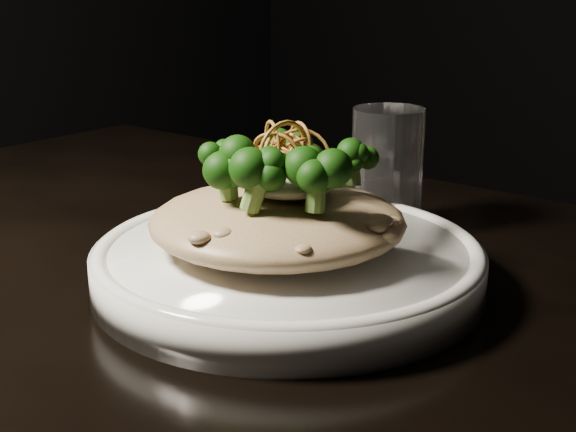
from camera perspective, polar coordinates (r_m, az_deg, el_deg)
name	(u,v)px	position (r m, az deg, el deg)	size (l,w,h in m)	color
table	(199,388)	(0.64, -6.33, -12.04)	(1.10, 0.80, 0.75)	black
plate	(288,266)	(0.61, 0.00, -3.59)	(0.29, 0.29, 0.03)	white
risotto	(278,221)	(0.59, -0.74, -0.35)	(0.19, 0.19, 0.04)	brown
broccoli	(286,165)	(0.58, -0.14, 3.62)	(0.12, 0.12, 0.04)	black
cheese	(289,183)	(0.58, 0.07, 2.39)	(0.07, 0.07, 0.02)	white
shallots	(287,146)	(0.58, -0.07, 4.97)	(0.05, 0.05, 0.03)	brown
drinking_glass	(387,171)	(0.72, 7.04, 3.21)	(0.06, 0.06, 0.11)	white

